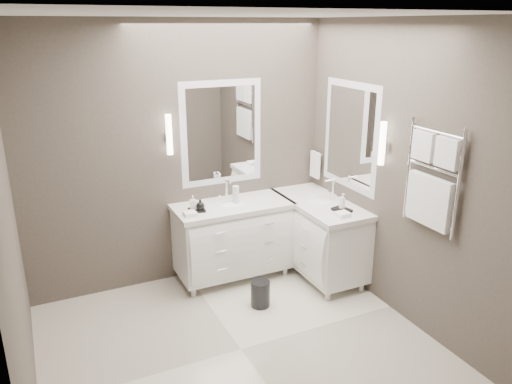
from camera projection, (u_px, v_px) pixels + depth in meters
name	position (u px, v px, depth m)	size (l,w,h in m)	color
floor	(241.00, 350.00, 4.26)	(3.20, 3.00, 0.01)	silver
ceiling	(237.00, 13.00, 3.39)	(3.20, 3.00, 0.01)	white
wall_back	(181.00, 156.00, 5.11)	(3.20, 0.01, 2.70)	#49413B
wall_front	(357.00, 291.00, 2.54)	(3.20, 0.01, 2.70)	#49413B
wall_left	(8.00, 237.00, 3.17)	(0.01, 3.00, 2.70)	#49413B
wall_right	(403.00, 175.00, 4.48)	(0.01, 3.00, 2.70)	#49413B
vanity_back	(233.00, 236.00, 5.33)	(1.24, 0.59, 0.97)	white
vanity_right	(319.00, 233.00, 5.41)	(0.59, 1.24, 0.97)	white
mirror_back	(222.00, 133.00, 5.22)	(0.90, 0.02, 1.10)	white
mirror_right	(350.00, 136.00, 5.09)	(0.02, 0.90, 1.10)	white
sconce_back	(169.00, 135.00, 4.91)	(0.06, 0.06, 0.40)	white
sconce_right	(382.00, 144.00, 4.55)	(0.06, 0.06, 0.40)	white
towel_bar_corner	(315.00, 164.00, 5.69)	(0.03, 0.22, 0.30)	white
towel_ladder	(431.00, 184.00, 4.10)	(0.06, 0.58, 0.90)	white
waste_bin	(260.00, 294.00, 4.88)	(0.19, 0.19, 0.26)	black
amenity_tray_back	(197.00, 210.00, 5.01)	(0.17, 0.13, 0.03)	black
amenity_tray_right	(342.00, 210.00, 5.01)	(0.13, 0.18, 0.03)	black
water_bottle	(236.00, 195.00, 5.18)	(0.07, 0.07, 0.19)	silver
soap_bottle_a	(193.00, 202.00, 4.99)	(0.06, 0.06, 0.14)	white
soap_bottle_b	(200.00, 204.00, 4.97)	(0.08, 0.08, 0.11)	black
soap_bottle_c	(342.00, 201.00, 4.98)	(0.06, 0.06, 0.16)	white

